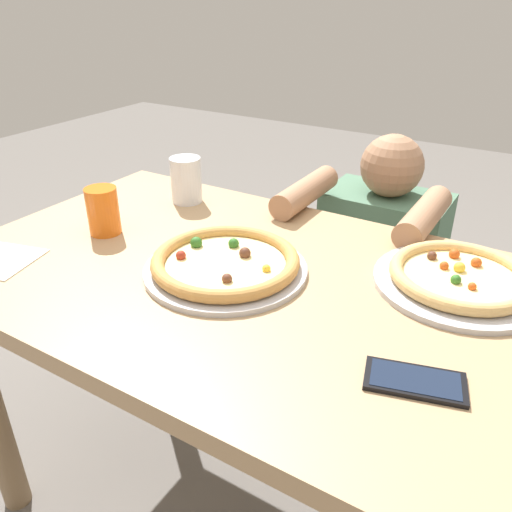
{
  "coord_description": "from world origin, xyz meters",
  "views": [
    {
      "loc": [
        0.54,
        -0.79,
        1.29
      ],
      "look_at": [
        0.04,
        0.03,
        0.78
      ],
      "focal_mm": 36.33,
      "sensor_mm": 36.0,
      "label": 1
    }
  ],
  "objects": [
    {
      "name": "cell_phone",
      "position": [
        0.43,
        -0.15,
        0.75
      ],
      "size": [
        0.16,
        0.11,
        0.01
      ],
      "color": "black",
      "rests_on": "dining_table"
    },
    {
      "name": "pizza_near",
      "position": [
        -0.01,
        -0.01,
        0.77
      ],
      "size": [
        0.34,
        0.34,
        0.04
      ],
      "color": "#B7B7BC",
      "rests_on": "dining_table"
    },
    {
      "name": "ground_plane",
      "position": [
        0.0,
        0.0,
        0.0
      ],
      "size": [
        8.0,
        8.0,
        0.0
      ],
      "primitive_type": "plane",
      "color": "#66605B"
    },
    {
      "name": "drink_cup_colored",
      "position": [
        -0.36,
        -0.01,
        0.81
      ],
      "size": [
        0.08,
        0.08,
        0.11
      ],
      "color": "orange",
      "rests_on": "dining_table"
    },
    {
      "name": "pizza_far",
      "position": [
        0.42,
        0.18,
        0.77
      ],
      "size": [
        0.34,
        0.34,
        0.04
      ],
      "color": "#B7B7BC",
      "rests_on": "dining_table"
    },
    {
      "name": "diner_seated",
      "position": [
        0.13,
        0.63,
        0.42
      ],
      "size": [
        0.39,
        0.51,
        0.91
      ],
      "color": "#333847",
      "rests_on": "ground"
    },
    {
      "name": "water_cup_clear",
      "position": [
        -0.32,
        0.26,
        0.81
      ],
      "size": [
        0.08,
        0.08,
        0.12
      ],
      "color": "silver",
      "rests_on": "dining_table"
    },
    {
      "name": "dining_table",
      "position": [
        0.0,
        0.0,
        0.63
      ],
      "size": [
        1.22,
        0.78,
        0.75
      ],
      "color": "tan",
      "rests_on": "ground"
    }
  ]
}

